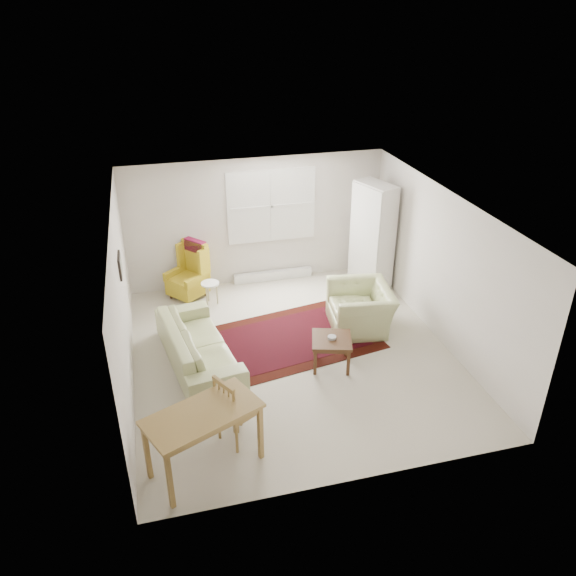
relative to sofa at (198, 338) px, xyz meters
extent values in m
cube|color=#BCB4A0|center=(1.48, -0.14, -0.46)|extent=(5.00, 5.50, 0.01)
cube|color=white|center=(1.48, -0.14, 2.04)|extent=(5.00, 5.50, 0.01)
cube|color=silver|center=(1.48, 2.61, 0.79)|extent=(5.00, 0.04, 2.50)
cube|color=silver|center=(1.48, -2.89, 0.79)|extent=(5.00, 0.04, 2.50)
cube|color=silver|center=(-1.02, -0.14, 0.79)|extent=(0.04, 5.50, 2.50)
cube|color=silver|center=(3.98, -0.14, 0.79)|extent=(0.04, 5.50, 2.50)
cube|color=white|center=(1.78, 2.59, 1.09)|extent=(1.72, 0.06, 1.42)
cube|color=white|center=(1.78, 2.59, 1.09)|extent=(1.60, 0.02, 1.30)
cube|color=silver|center=(1.78, 2.53, -0.37)|extent=(1.60, 0.12, 0.18)
cube|color=black|center=(-1.00, 0.36, 1.19)|extent=(0.03, 0.42, 0.32)
cube|color=tan|center=(-0.98, 0.36, 1.19)|extent=(0.01, 0.34, 0.24)
imported|color=tan|center=(0.00, 0.00, 0.00)|extent=(1.22, 2.37, 0.91)
imported|color=tan|center=(2.83, 0.38, -0.01)|extent=(1.14, 1.26, 0.89)
camera|label=1|loc=(-0.48, -7.40, 4.72)|focal=35.00mm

